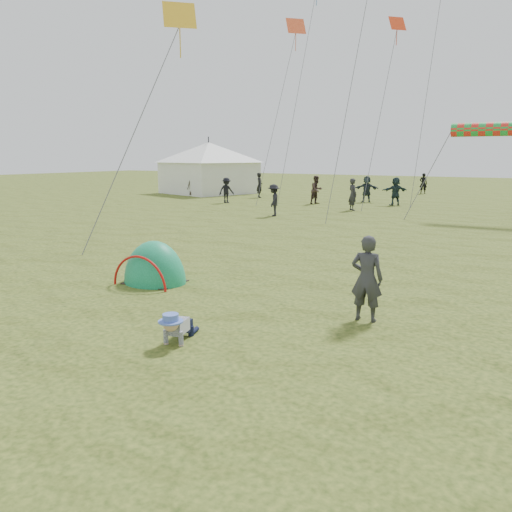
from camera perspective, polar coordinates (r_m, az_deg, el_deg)
The scene contains 17 objects.
ground at distance 8.48m, azimuth -11.54°, elevation -9.42°, with size 140.00×140.00×0.00m, color #213510.
crawling_toddler at distance 8.24m, azimuth -9.05°, elevation -7.90°, with size 0.51×0.73×0.56m, color black, non-canonical shape.
popup_tent at distance 12.20m, azimuth -11.45°, elevation -2.97°, with size 1.56×1.28×2.02m, color #0F7844.
standing_adult at distance 9.27m, azimuth 12.55°, elevation -2.52°, with size 0.58×0.38×1.59m, color #303035.
event_marquee at distance 40.57m, azimuth -5.40°, elevation 10.19°, with size 6.25×6.25×4.30m, color white, non-canonical shape.
crowd_person_0 at distance 36.15m, azimuth 0.41°, elevation 8.09°, with size 0.65×0.42×1.77m, color black.
crowd_person_3 at distance 25.04m, azimuth 2.03°, elevation 6.39°, with size 1.03×0.59×1.59m, color black.
crowd_person_5 at distance 31.66m, azimuth 15.65°, elevation 7.14°, with size 1.58×0.50×1.71m, color #22343B.
crowd_person_6 at distance 28.11m, azimuth 10.99°, elevation 6.92°, with size 0.64×0.42×1.76m, color #26262B.
crowd_person_7 at distance 31.57m, azimuth 6.93°, elevation 7.51°, with size 0.85×0.66×1.75m, color #372826.
crowd_person_9 at distance 32.14m, azimuth -3.40°, elevation 7.50°, with size 1.04×0.60×1.60m, color black.
crowd_person_10 at distance 37.86m, azimuth -7.26°, elevation 8.05°, with size 0.80×0.52×1.64m, color #2F271E.
crowd_person_11 at distance 33.41m, azimuth 12.53°, elevation 7.48°, with size 1.57×0.50×1.69m, color #242F36.
crowd_person_12 at distance 42.06m, azimuth 18.57°, elevation 7.87°, with size 0.59×0.39×1.62m, color black.
diamond_kite_1 at distance 35.27m, azimuth 4.58°, elevation 24.74°, with size 1.22×1.22×0.00m, color #F75122.
diamond_kite_2 at distance 20.01m, azimuth -8.75°, elevation 25.58°, with size 1.16×1.16×0.00m, color yellow.
diamond_kite_7 at distance 33.46m, azimuth 15.85°, elevation 24.21°, with size 0.98×0.98×0.00m, color red.
Camera 1 is at (5.43, -5.80, 2.98)m, focal length 35.00 mm.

